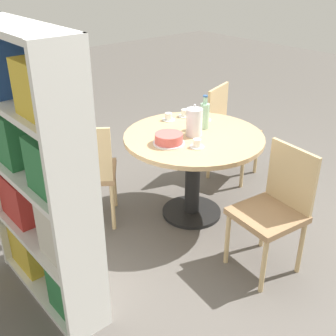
{
  "coord_description": "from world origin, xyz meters",
  "views": [
    {
      "loc": [
        -2.23,
        2.18,
        2.03
      ],
      "look_at": [
        0.0,
        0.27,
        0.54
      ],
      "focal_mm": 45.0,
      "sensor_mm": 36.0,
      "label": 1
    }
  ],
  "objects_px": {
    "cup_b": "(205,117)",
    "cup_c": "(197,144)",
    "chair_c": "(274,207)",
    "chair_a": "(229,129)",
    "cup_d": "(168,117)",
    "coffee_pot": "(195,121)",
    "cup_a": "(185,114)",
    "chair_b": "(89,171)",
    "water_bottle": "(205,115)",
    "bookshelf": "(39,178)",
    "cake_main": "(169,139)"
  },
  "relations": [
    {
      "from": "coffee_pot",
      "to": "cake_main",
      "type": "bearing_deg",
      "value": 89.74
    },
    {
      "from": "cake_main",
      "to": "cup_b",
      "type": "bearing_deg",
      "value": -72.28
    },
    {
      "from": "cup_a",
      "to": "cup_d",
      "type": "relative_size",
      "value": 1.0
    },
    {
      "from": "chair_c",
      "to": "cup_b",
      "type": "height_order",
      "value": "chair_c"
    },
    {
      "from": "bookshelf",
      "to": "cake_main",
      "type": "relative_size",
      "value": 7.08
    },
    {
      "from": "cup_a",
      "to": "chair_a",
      "type": "bearing_deg",
      "value": -95.35
    },
    {
      "from": "bookshelf",
      "to": "coffee_pot",
      "type": "height_order",
      "value": "bookshelf"
    },
    {
      "from": "cup_b",
      "to": "chair_c",
      "type": "bearing_deg",
      "value": 161.35
    },
    {
      "from": "cup_a",
      "to": "cup_c",
      "type": "relative_size",
      "value": 1.0
    },
    {
      "from": "chair_a",
      "to": "cup_a",
      "type": "xyz_separation_m",
      "value": [
        0.05,
        0.55,
        0.28
      ]
    },
    {
      "from": "chair_b",
      "to": "cup_d",
      "type": "bearing_deg",
      "value": -148.28
    },
    {
      "from": "cup_a",
      "to": "cup_d",
      "type": "xyz_separation_m",
      "value": [
        0.02,
        0.17,
        0.0
      ]
    },
    {
      "from": "coffee_pot",
      "to": "cup_b",
      "type": "height_order",
      "value": "coffee_pot"
    },
    {
      "from": "chair_b",
      "to": "cup_a",
      "type": "height_order",
      "value": "chair_b"
    },
    {
      "from": "chair_b",
      "to": "cup_c",
      "type": "xyz_separation_m",
      "value": [
        -0.64,
        -0.58,
        0.28
      ]
    },
    {
      "from": "cup_a",
      "to": "cup_b",
      "type": "height_order",
      "value": "same"
    },
    {
      "from": "chair_a",
      "to": "cake_main",
      "type": "xyz_separation_m",
      "value": [
        -0.32,
        1.05,
        0.29
      ]
    },
    {
      "from": "cake_main",
      "to": "coffee_pot",
      "type": "bearing_deg",
      "value": -90.26
    },
    {
      "from": "cup_b",
      "to": "cup_c",
      "type": "xyz_separation_m",
      "value": [
        -0.37,
        0.45,
        0.0
      ]
    },
    {
      "from": "cup_d",
      "to": "coffee_pot",
      "type": "bearing_deg",
      "value": 170.66
    },
    {
      "from": "chair_a",
      "to": "cup_d",
      "type": "bearing_deg",
      "value": 156.66
    },
    {
      "from": "chair_a",
      "to": "water_bottle",
      "type": "bearing_deg",
      "value": -174.68
    },
    {
      "from": "cup_a",
      "to": "cup_b",
      "type": "bearing_deg",
      "value": -159.62
    },
    {
      "from": "cup_b",
      "to": "chair_a",
      "type": "bearing_deg",
      "value": -74.49
    },
    {
      "from": "chair_c",
      "to": "cup_b",
      "type": "xyz_separation_m",
      "value": [
        1.03,
        -0.35,
        0.28
      ]
    },
    {
      "from": "chair_c",
      "to": "cup_c",
      "type": "distance_m",
      "value": 0.73
    },
    {
      "from": "cup_a",
      "to": "water_bottle",
      "type": "bearing_deg",
      "value": 167.91
    },
    {
      "from": "chair_c",
      "to": "cup_d",
      "type": "distance_m",
      "value": 1.27
    },
    {
      "from": "chair_c",
      "to": "coffee_pot",
      "type": "bearing_deg",
      "value": -175.94
    },
    {
      "from": "chair_a",
      "to": "cup_b",
      "type": "height_order",
      "value": "chair_a"
    },
    {
      "from": "coffee_pot",
      "to": "cake_main",
      "type": "relative_size",
      "value": 1.06
    },
    {
      "from": "chair_c",
      "to": "coffee_pot",
      "type": "relative_size",
      "value": 3.47
    },
    {
      "from": "chair_a",
      "to": "chair_b",
      "type": "bearing_deg",
      "value": 157.37
    },
    {
      "from": "coffee_pot",
      "to": "water_bottle",
      "type": "relative_size",
      "value": 0.92
    },
    {
      "from": "cup_c",
      "to": "chair_b",
      "type": "bearing_deg",
      "value": 42.2
    },
    {
      "from": "cup_c",
      "to": "chair_c",
      "type": "bearing_deg",
      "value": -171.1
    },
    {
      "from": "bookshelf",
      "to": "cup_d",
      "type": "relative_size",
      "value": 15.71
    },
    {
      "from": "chair_b",
      "to": "cup_a",
      "type": "distance_m",
      "value": 1.0
    },
    {
      "from": "chair_a",
      "to": "chair_c",
      "type": "bearing_deg",
      "value": -143.08
    },
    {
      "from": "coffee_pot",
      "to": "cup_c",
      "type": "xyz_separation_m",
      "value": [
        -0.18,
        0.15,
        -0.09
      ]
    },
    {
      "from": "chair_b",
      "to": "cup_d",
      "type": "height_order",
      "value": "chair_b"
    },
    {
      "from": "cake_main",
      "to": "cup_c",
      "type": "relative_size",
      "value": 2.22
    },
    {
      "from": "chair_b",
      "to": "chair_c",
      "type": "height_order",
      "value": "same"
    },
    {
      "from": "coffee_pot",
      "to": "cup_a",
      "type": "relative_size",
      "value": 2.36
    },
    {
      "from": "bookshelf",
      "to": "cup_b",
      "type": "height_order",
      "value": "bookshelf"
    },
    {
      "from": "chair_c",
      "to": "cup_d",
      "type": "xyz_separation_m",
      "value": [
        1.24,
        -0.11,
        0.28
      ]
    },
    {
      "from": "cup_a",
      "to": "cup_c",
      "type": "height_order",
      "value": "same"
    },
    {
      "from": "chair_c",
      "to": "cup_c",
      "type": "relative_size",
      "value": 8.19
    },
    {
      "from": "cake_main",
      "to": "cup_c",
      "type": "distance_m",
      "value": 0.22
    },
    {
      "from": "chair_b",
      "to": "water_bottle",
      "type": "xyz_separation_m",
      "value": [
        -0.4,
        -0.89,
        0.37
      ]
    }
  ]
}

